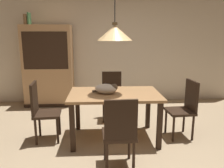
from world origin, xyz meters
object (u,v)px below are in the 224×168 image
chair_near_front (120,131)px  chair_left_side (42,109)px  hutch_bookcase (49,68)px  cat_sleeping (106,89)px  chair_far_back (112,93)px  book_green_slim (29,19)px  dining_table (115,99)px  chair_right_side (185,106)px  book_brown_thick (26,20)px  pendant_lamp (115,33)px

chair_near_front → chair_left_side: same height
chair_left_side → hutch_bookcase: bearing=98.6°
cat_sleeping → chair_left_side: bearing=179.1°
chair_far_back → book_green_slim: size_ratio=3.58×
dining_table → chair_far_back: (0.00, 0.88, -0.14)m
chair_right_side → book_green_slim: size_ratio=3.58×
dining_table → chair_far_back: size_ratio=1.51×
chair_far_back → chair_left_side: 1.44m
cat_sleeping → book_brown_thick: (-1.70, 1.88, 1.13)m
chair_near_front → pendant_lamp: pendant_lamp is taller
chair_left_side → pendant_lamp: (1.13, 0.01, 1.15)m
dining_table → chair_left_side: 1.14m
chair_near_front → book_green_slim: bearing=122.9°
cat_sleeping → chair_right_side: bearing=1.3°
chair_left_side → cat_sleeping: 1.05m
pendant_lamp → book_brown_thick: pendant_lamp is taller
pendant_lamp → chair_right_side: bearing=0.3°
chair_left_side → book_green_slim: bearing=108.9°
chair_left_side → pendant_lamp: bearing=0.3°
dining_table → cat_sleeping: (-0.13, -0.02, 0.18)m
chair_far_back → chair_left_side: (-1.13, -0.88, 0.00)m
dining_table → book_green_slim: book_green_slim is taller
chair_right_side → book_brown_thick: book_brown_thick is taller
pendant_lamp → book_brown_thick: (-1.83, 1.86, 0.30)m
chair_far_back → hutch_bookcase: size_ratio=0.50×
chair_far_back → pendant_lamp: size_ratio=0.72×
chair_right_side → chair_left_side: same height
chair_near_front → pendant_lamp: 1.45m
chair_left_side → cat_sleeping: chair_left_side is taller
book_green_slim → chair_far_back: bearing=-28.9°
chair_near_front → dining_table: bearing=90.2°
chair_far_back → book_brown_thick: 2.53m
chair_far_back → cat_sleeping: size_ratio=2.31×
chair_near_front → chair_left_side: bearing=142.4°
chair_left_side → pendant_lamp: pendant_lamp is taller
chair_right_side → pendant_lamp: bearing=-179.7°
chair_near_front → book_brown_thick: bearing=123.8°
chair_far_back → chair_left_side: size_ratio=1.00×
cat_sleeping → book_brown_thick: 2.78m
chair_left_side → book_green_slim: size_ratio=3.58×
chair_left_side → cat_sleeping: size_ratio=2.31×
chair_far_back → hutch_bookcase: hutch_bookcase is taller
book_green_slim → dining_table: bearing=-46.4°
chair_left_side → hutch_bookcase: 1.92m
chair_right_side → book_green_slim: (-2.90, 1.85, 1.47)m
chair_far_back → cat_sleeping: (-0.13, -0.90, 0.32)m
book_brown_thick → book_green_slim: size_ratio=0.92×
chair_far_back → cat_sleeping: 0.96m
book_brown_thick → book_green_slim: 0.06m
chair_left_side → chair_near_front: bearing=-37.6°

